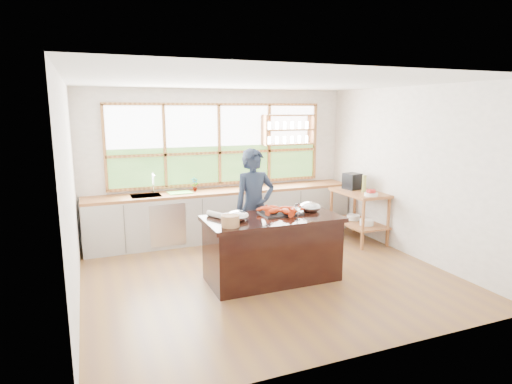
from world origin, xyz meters
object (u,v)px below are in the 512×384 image
cook (254,207)px  island (272,248)px  espresso_machine (352,181)px  wicker_basket (230,221)px

cook → island: bearing=-94.3°
espresso_machine → wicker_basket: 3.29m
cook → wicker_basket: size_ratio=7.76×
wicker_basket → island: bearing=20.3°
cook → espresso_machine: size_ratio=6.04×
island → cook: (0.01, 0.69, 0.43)m
island → wicker_basket: 0.90m
island → wicker_basket: size_ratio=8.10×
cook → espresso_machine: cook is taller
island → cook: cook is taller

